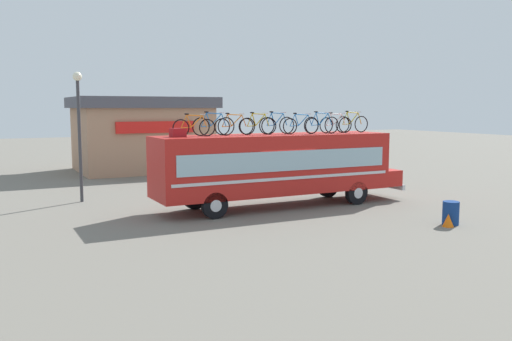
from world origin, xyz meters
TOP-DOWN VIEW (x-y plane):
  - ground_plane at (0.00, 0.00)m, footprint 120.00×120.00m
  - bus at (0.14, -0.00)m, footprint 11.26×2.50m
  - luggage_bag_1 at (-4.19, 0.03)m, footprint 0.53×0.54m
  - rooftop_bicycle_1 at (-3.54, -0.01)m, footprint 1.75×0.44m
  - rooftop_bicycle_2 at (-2.66, 0.18)m, footprint 1.81×0.44m
  - rooftop_bicycle_3 at (-1.65, 0.42)m, footprint 1.76×0.44m
  - rooftop_bicycle_4 at (-0.70, 0.13)m, footprint 1.70×0.44m
  - rooftop_bicycle_5 at (0.20, 0.15)m, footprint 1.68×0.44m
  - rooftop_bicycle_6 at (1.17, -0.20)m, footprint 1.76×0.44m
  - rooftop_bicycle_7 at (2.09, -0.36)m, footprint 1.76×0.44m
  - rooftop_bicycle_8 at (3.00, -0.11)m, footprint 1.70×0.44m
  - rooftop_bicycle_9 at (3.92, -0.06)m, footprint 1.76×0.44m
  - roadside_building at (-1.38, 15.75)m, footprint 8.75×6.92m
  - trash_bin at (3.95, -5.89)m, footprint 0.58×0.58m
  - traffic_cone at (3.62, -6.10)m, footprint 0.39×0.39m
  - street_lamp at (-7.03, 4.98)m, footprint 0.39×0.39m

SIDE VIEW (x-z plane):
  - ground_plane at x=0.00m, z-range 0.00..0.00m
  - traffic_cone at x=3.62m, z-range 0.00..0.47m
  - trash_bin at x=3.95m, z-range 0.00..0.84m
  - bus at x=0.14m, z-range 0.27..3.33m
  - roadside_building at x=-1.38m, z-range 0.05..4.88m
  - luggage_bag_1 at x=-4.19m, z-range 3.06..3.39m
  - rooftop_bicycle_1 at x=-3.54m, z-range 2.98..3.88m
  - rooftop_bicycle_6 at x=1.17m, z-range 2.98..3.89m
  - rooftop_bicycle_3 at x=-1.65m, z-range 2.98..3.89m
  - rooftop_bicycle_8 at x=3.00m, z-range 2.98..3.90m
  - rooftop_bicycle_4 at x=-0.70m, z-range 2.98..3.91m
  - rooftop_bicycle_7 at x=2.09m, z-range 2.98..3.94m
  - rooftop_bicycle_5 at x=0.20m, z-range 2.97..3.94m
  - rooftop_bicycle_2 at x=-2.66m, z-range 2.97..3.95m
  - rooftop_bicycle_9 at x=3.92m, z-range 2.97..3.95m
  - street_lamp at x=-7.03m, z-range 0.88..6.58m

